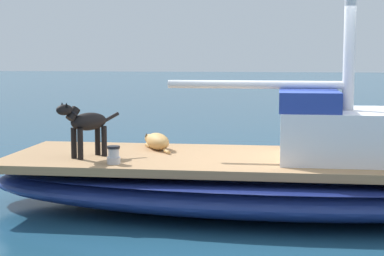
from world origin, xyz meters
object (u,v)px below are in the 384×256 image
Objects in this scene: dog_black at (86,124)px; deck_winch at (114,155)px; sailboat_main at (271,183)px; dog_tan at (157,141)px.

deck_winch is (0.38, 0.45, -0.32)m from dog_black.
dog_black is at bearing -129.92° from deck_winch.
dog_tan reaches higher than sailboat_main.
dog_tan is (-0.82, 0.72, -0.32)m from dog_black.
dog_black reaches higher than sailboat_main.
dog_tan is (-0.47, -1.55, 0.43)m from sailboat_main.
dog_tan is 1.23m from deck_winch.
deck_winch is at bearing -68.16° from sailboat_main.
dog_black is 0.67m from deck_winch.
dog_tan is at bearing 167.37° from deck_winch.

